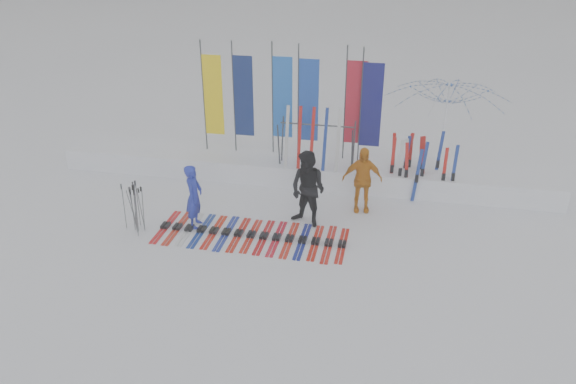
% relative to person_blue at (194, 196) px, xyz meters
% --- Properties ---
extents(ground, '(120.00, 120.00, 0.00)m').
position_rel_person_blue_xyz_m(ground, '(2.04, -1.32, -0.80)').
color(ground, white).
rests_on(ground, ground).
extents(snow_bank, '(14.00, 1.60, 0.60)m').
position_rel_person_blue_xyz_m(snow_bank, '(2.04, 3.28, -0.50)').
color(snow_bank, white).
rests_on(snow_bank, ground).
extents(person_blue, '(0.40, 0.59, 1.60)m').
position_rel_person_blue_xyz_m(person_blue, '(0.00, 0.00, 0.00)').
color(person_blue, '#1E2CAF').
rests_on(person_blue, ground).
extents(person_black, '(1.13, 1.03, 1.90)m').
position_rel_person_blue_xyz_m(person_black, '(2.66, 0.62, 0.15)').
color(person_black, black).
rests_on(person_black, ground).
extents(person_yellow, '(1.07, 0.59, 1.72)m').
position_rel_person_blue_xyz_m(person_yellow, '(3.86, 1.62, 0.06)').
color(person_yellow, orange).
rests_on(person_yellow, ground).
extents(tent_canopy, '(3.93, 3.98, 2.99)m').
position_rel_person_blue_xyz_m(tent_canopy, '(5.86, 3.82, 0.70)').
color(tent_canopy, white).
rests_on(tent_canopy, ground).
extents(ski_row, '(4.49, 1.70, 0.07)m').
position_rel_person_blue_xyz_m(ski_row, '(1.45, -0.23, -0.76)').
color(ski_row, red).
rests_on(ski_row, ground).
extents(pole_cluster, '(0.52, 0.64, 1.25)m').
position_rel_person_blue_xyz_m(pole_cluster, '(-1.31, -0.49, -0.20)').
color(pole_cluster, '#595B60').
rests_on(pole_cluster, ground).
extents(feather_flags, '(5.05, 0.26, 3.20)m').
position_rel_person_blue_xyz_m(feather_flags, '(1.74, 3.49, 1.45)').
color(feather_flags, '#383A3F').
rests_on(feather_flags, ground).
extents(ski_rack, '(2.04, 0.80, 1.23)m').
position_rel_person_blue_xyz_m(ski_rack, '(2.50, 2.88, 0.59)').
color(ski_rack, '#383A3F').
rests_on(ski_rack, ground).
extents(upright_skis, '(1.67, 1.13, 1.70)m').
position_rel_person_blue_xyz_m(upright_skis, '(5.21, 2.94, -0.01)').
color(upright_skis, red).
rests_on(upright_skis, ground).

